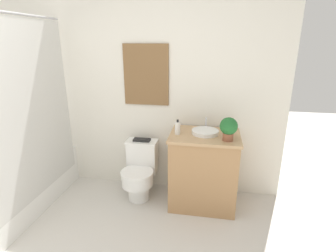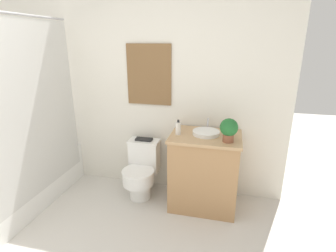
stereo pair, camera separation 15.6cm
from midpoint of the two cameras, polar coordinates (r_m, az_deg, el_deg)
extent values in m
cube|color=silver|center=(3.11, -10.25, 8.62)|extent=(3.58, 0.05, 2.50)
cube|color=brown|center=(2.98, -6.32, 10.96)|extent=(0.51, 0.02, 0.67)
cube|color=silver|center=(2.98, -6.34, 10.95)|extent=(0.48, 0.01, 0.64)
cube|color=white|center=(3.34, -30.81, -11.81)|extent=(0.56, 1.46, 0.45)
cube|color=silver|center=(2.86, -29.43, 2.42)|extent=(0.01, 1.34, 1.72)
cylinder|color=#B7B7BC|center=(2.80, -32.38, 20.05)|extent=(0.02, 1.34, 0.02)
cylinder|color=white|center=(3.13, -7.82, -13.73)|extent=(0.24, 0.24, 0.21)
cylinder|color=white|center=(3.01, -8.22, -11.33)|extent=(0.35, 0.35, 0.14)
cylinder|color=white|center=(2.97, -8.29, -9.98)|extent=(0.36, 0.36, 0.02)
cube|color=white|center=(3.13, -7.03, -6.74)|extent=(0.34, 0.19, 0.37)
cube|color=white|center=(3.06, -7.17, -3.40)|extent=(0.36, 0.20, 0.02)
cube|color=#AD7F51|center=(2.90, 6.14, -9.75)|extent=(0.69, 0.52, 0.79)
cube|color=tan|center=(2.74, 6.43, -2.13)|extent=(0.72, 0.55, 0.03)
cylinder|color=white|center=(2.74, 6.48, -1.30)|extent=(0.28, 0.28, 0.04)
cylinder|color=silver|center=(2.89, 6.74, 0.62)|extent=(0.02, 0.02, 0.13)
cylinder|color=silver|center=(2.70, 0.45, -0.48)|extent=(0.06, 0.06, 0.13)
cylinder|color=black|center=(2.68, 0.45, 1.10)|extent=(0.02, 0.02, 0.02)
cylinder|color=brown|center=(2.59, 11.25, -2.29)|extent=(0.11, 0.11, 0.08)
sphere|color=#23662D|center=(2.56, 11.40, -0.05)|extent=(0.17, 0.17, 0.17)
cube|color=black|center=(3.05, -7.19, -3.02)|extent=(0.19, 0.09, 0.02)
camera|label=1|loc=(0.08, -91.72, -0.57)|focal=28.00mm
camera|label=2|loc=(0.08, 88.28, 0.57)|focal=28.00mm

